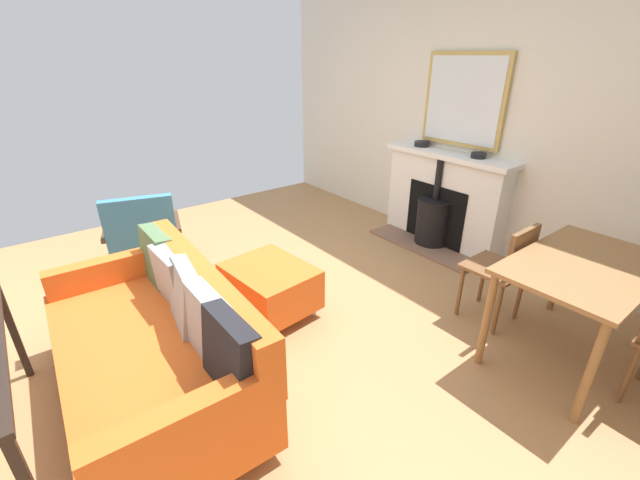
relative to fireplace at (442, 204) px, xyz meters
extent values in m
cube|color=#A87A4C|center=(2.28, -0.05, -0.46)|extent=(5.01, 5.53, 0.01)
cube|color=beige|center=(-0.23, -0.05, 0.95)|extent=(0.12, 5.53, 2.80)
cube|color=brown|center=(0.26, 0.00, -0.44)|extent=(0.34, 1.29, 0.03)
cube|color=white|center=(-0.04, 0.00, 0.02)|extent=(0.26, 1.36, 0.96)
cube|color=black|center=(0.07, 0.00, -0.11)|extent=(0.06, 0.73, 0.64)
cylinder|color=black|center=(0.11, 0.00, -0.19)|extent=(0.36, 0.36, 0.48)
cylinder|color=black|center=(0.11, 0.00, 0.06)|extent=(0.38, 0.38, 0.02)
cylinder|color=black|center=(0.11, 0.00, 0.29)|extent=(0.07, 0.07, 0.43)
cube|color=white|center=(-0.01, 0.00, 0.53)|extent=(0.31, 1.44, 0.05)
cube|color=tan|center=(-0.14, 0.00, 1.06)|extent=(0.04, 0.91, 0.90)
cube|color=silver|center=(-0.12, 0.00, 1.06)|extent=(0.01, 0.83, 0.82)
cylinder|color=black|center=(-0.05, -0.38, 0.58)|extent=(0.16, 0.16, 0.05)
torus|color=black|center=(-0.05, -0.38, 0.60)|extent=(0.16, 0.16, 0.01)
cylinder|color=black|center=(-0.05, 0.31, 0.58)|extent=(0.15, 0.15, 0.05)
torus|color=black|center=(-0.05, 0.31, 0.60)|extent=(0.15, 0.15, 0.01)
cylinder|color=#B2B2B7|center=(3.57, -0.41, -0.41)|extent=(0.04, 0.04, 0.10)
cylinder|color=#B2B2B7|center=(2.86, -0.38, -0.41)|extent=(0.04, 0.04, 0.10)
cylinder|color=#B2B2B7|center=(2.92, 1.10, -0.41)|extent=(0.04, 0.04, 0.10)
cube|color=orange|center=(3.25, 0.35, -0.19)|extent=(0.95, 1.78, 0.33)
cube|color=orange|center=(2.87, 0.36, 0.15)|extent=(0.21, 1.75, 0.37)
cube|color=orange|center=(3.21, -0.47, 0.07)|extent=(0.84, 0.15, 0.19)
cube|color=orange|center=(3.28, 1.16, 0.07)|extent=(0.84, 0.15, 0.19)
cube|color=#4C6B47|center=(2.94, -0.29, 0.15)|extent=(0.14, 0.40, 0.41)
cube|color=#99999E|center=(2.95, 0.05, 0.14)|extent=(0.14, 0.38, 0.39)
cube|color=#99999E|center=(2.96, 0.34, 0.15)|extent=(0.22, 0.41, 0.40)
cube|color=#99999E|center=(2.98, 0.69, 0.15)|extent=(0.14, 0.40, 0.40)
cube|color=black|center=(2.99, 0.98, 0.15)|extent=(0.15, 0.40, 0.41)
cylinder|color=#B2B2B7|center=(2.45, -0.22, -0.41)|extent=(0.03, 0.03, 0.09)
cylinder|color=#B2B2B7|center=(2.40, 0.32, -0.41)|extent=(0.03, 0.03, 0.09)
cylinder|color=#B2B2B7|center=(2.01, -0.26, -0.41)|extent=(0.03, 0.03, 0.09)
cylinder|color=#B2B2B7|center=(1.96, 0.28, -0.41)|extent=(0.03, 0.03, 0.09)
cube|color=orange|center=(2.20, 0.03, -0.20)|extent=(0.62, 0.74, 0.33)
cube|color=#4C3321|center=(2.44, -1.56, -0.29)|extent=(0.05, 0.05, 0.33)
cube|color=#4C3321|center=(2.93, -1.70, -0.29)|extent=(0.05, 0.05, 0.33)
cube|color=#4C3321|center=(2.57, -1.10, -0.29)|extent=(0.05, 0.05, 0.33)
cube|color=#4C3321|center=(3.06, -1.25, -0.29)|extent=(0.05, 0.05, 0.33)
cube|color=teal|center=(2.75, -1.40, -0.11)|extent=(0.73, 0.71, 0.08)
cube|color=teal|center=(2.82, -1.16, 0.14)|extent=(0.60, 0.26, 0.42)
cube|color=#4C3321|center=(2.44, -1.32, -0.02)|extent=(0.19, 0.52, 0.04)
cube|color=#4C3321|center=(3.06, -1.49, -0.02)|extent=(0.19, 0.52, 0.04)
cube|color=black|center=(3.85, -0.34, -0.09)|extent=(0.04, 0.04, 0.73)
cylinder|color=olive|center=(0.35, 1.42, -0.10)|extent=(0.05, 0.05, 0.70)
cylinder|color=olive|center=(1.40, 1.42, -0.10)|extent=(0.05, 0.05, 0.70)
cylinder|color=olive|center=(1.40, 2.04, -0.10)|extent=(0.05, 0.05, 0.70)
cube|color=olive|center=(0.87, 1.73, 0.26)|extent=(1.15, 0.72, 0.03)
cylinder|color=brown|center=(0.71, 0.99, -0.23)|extent=(0.03, 0.03, 0.45)
cylinder|color=brown|center=(1.03, 0.99, -0.23)|extent=(0.03, 0.03, 0.45)
cylinder|color=brown|center=(0.71, 1.31, -0.23)|extent=(0.03, 0.03, 0.45)
cylinder|color=brown|center=(1.03, 1.31, -0.23)|extent=(0.03, 0.03, 0.45)
cube|color=brown|center=(0.87, 1.15, 0.00)|extent=(0.40, 0.40, 0.02)
cube|color=brown|center=(0.87, 1.32, 0.19)|extent=(0.36, 0.04, 0.36)
cylinder|color=brown|center=(1.03, 2.14, -0.24)|extent=(0.03, 0.03, 0.43)
camera|label=1|loc=(3.59, 2.47, 1.48)|focal=22.65mm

